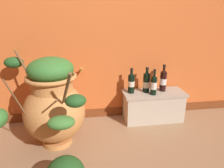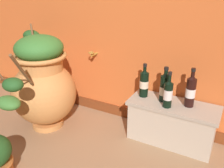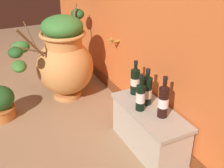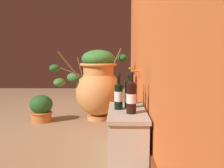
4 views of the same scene
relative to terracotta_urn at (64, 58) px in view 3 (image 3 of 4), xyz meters
The scene contains 8 objects.
ground_plane 0.91m from the terracotta_urn, 48.81° to the right, with size 7.00×7.00×0.00m, color #9E7A56.
terracotta_urn is the anchor object (origin of this frame).
stone_ledge 1.18m from the terracotta_urn, 16.40° to the left, with size 0.73×0.31×0.36m.
wine_bottle_left 0.91m from the terracotta_urn, 22.69° to the left, with size 0.08×0.08×0.30m.
wine_bottle_middle 1.11m from the terracotta_urn, 13.46° to the left, with size 0.07×0.07×0.30m.
wine_bottle_right 1.28m from the terracotta_urn, 16.18° to the left, with size 0.08×0.08×0.32m.
wine_bottle_back 1.08m from the terracotta_urn, 18.88° to the left, with size 0.08×0.08×0.30m.
potted_shrub 0.74m from the terracotta_urn, 78.30° to the right, with size 0.26×0.28×0.33m.
Camera 3 is at (2.12, -0.15, 1.53)m, focal length 45.92 mm.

